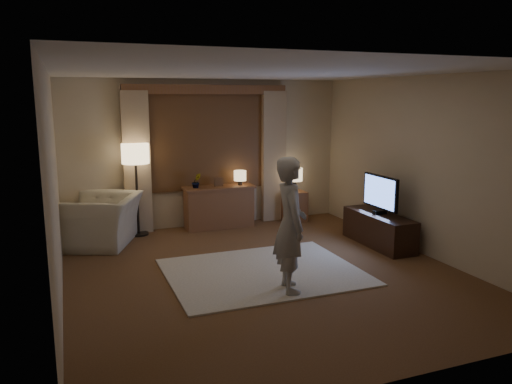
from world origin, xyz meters
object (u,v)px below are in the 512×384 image
side_table (294,206)px  tv_stand (379,230)px  sideboard (219,208)px  person (290,225)px  armchair (102,220)px

side_table → tv_stand: size_ratio=0.40×
sideboard → side_table: sideboard is taller
sideboard → person: size_ratio=0.75×
tv_stand → person: bearing=-149.8°
person → side_table: bearing=-15.9°
side_table → tv_stand: bearing=-73.5°
armchair → side_table: size_ratio=2.14×
sideboard → armchair: (-2.02, -0.37, 0.04)m
armchair → tv_stand: size_ratio=0.86×
armchair → person: person is taller
sideboard → armchair: 2.05m
sideboard → side_table: 1.45m
sideboard → tv_stand: size_ratio=0.86×
sideboard → armchair: armchair is taller
tv_stand → person: (-2.10, -1.22, 0.57)m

